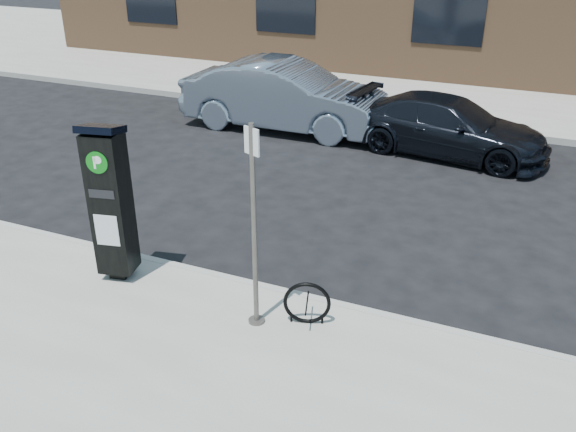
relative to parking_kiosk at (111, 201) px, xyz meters
The scene contains 9 objects.
ground 2.39m from the parking_kiosk, 15.81° to the left, with size 120.00×120.00×0.00m, color black.
sidewalk_far 14.73m from the parking_kiosk, 82.35° to the left, with size 60.00×12.00×0.15m, color gray.
curb_near 2.34m from the parking_kiosk, 15.27° to the left, with size 60.00×0.12×0.16m, color #9E9B93.
curb_far 8.87m from the parking_kiosk, 77.16° to the left, with size 60.00×0.12×0.16m, color #9E9B93.
parking_kiosk is the anchor object (origin of this frame).
sign_pole 2.17m from the parking_kiosk, ahead, with size 0.21×0.20×2.47m.
bike_rack 2.83m from the parking_kiosk, ahead, with size 0.55×0.22×0.56m.
car_silver 7.24m from the parking_kiosk, 95.75° to the left, with size 1.67×4.79×1.58m, color gray.
car_dark 7.64m from the parking_kiosk, 65.99° to the left, with size 1.68×4.13×1.20m, color black.
Camera 1 is at (2.92, -6.13, 4.50)m, focal length 38.00 mm.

